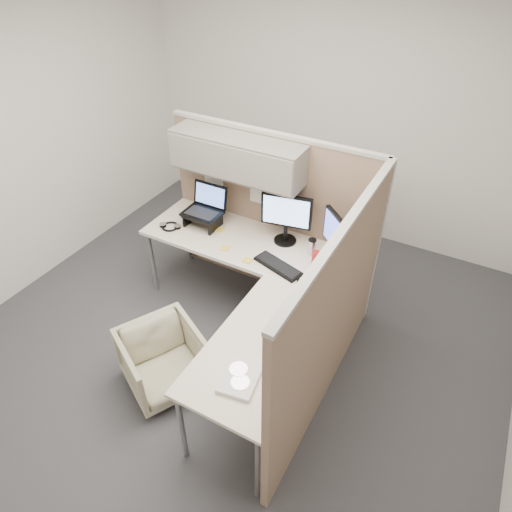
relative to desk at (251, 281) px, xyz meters
The scene contains 19 objects.
ground 0.71m from the desk, 134.71° to the right, with size 4.50×4.50×0.00m, color #37363B.
partition_back 0.88m from the desk, 115.90° to the left, with size 2.00×0.36×1.63m.
partition_right 0.81m from the desk, 13.96° to the right, with size 0.07×2.03×1.63m.
desk is the anchor object (origin of this frame).
office_chair 0.92m from the desk, 116.97° to the right, with size 0.58×0.54×0.59m, color beige.
monitor_left 0.66m from the desk, 87.84° to the left, with size 0.44×0.20×0.47m.
monitor_right 0.77m from the desk, 40.41° to the left, with size 0.35×0.33×0.47m.
laptop_station 0.91m from the desk, 148.41° to the left, with size 0.35×0.30×0.37m.
keyboard 0.26m from the desk, 58.11° to the left, with size 0.43×0.14×0.02m, color black.
mouse 0.41m from the desk, 17.32° to the left, with size 0.09×0.06×0.03m, color black.
travel_mug 0.61m from the desk, 59.75° to the left, with size 0.07×0.07×0.15m.
soda_can_green 0.63m from the desk, 17.56° to the left, with size 0.07×0.07×0.12m, color #1E3FA5.
soda_can_silver 0.57m from the desk, 46.95° to the left, with size 0.07×0.07×0.12m, color #B21E1E.
sticky_note_b 0.22m from the desk, 127.96° to the left, with size 0.08×0.08×0.01m, color gold.
sticky_note_c 0.73m from the desk, 142.60° to the left, with size 0.08×0.08×0.01m, color gold.
sticky_note_a 0.45m from the desk, 149.71° to the left, with size 0.08×0.08×0.01m, color gold.
headphones 1.04m from the desk, 165.71° to the left, with size 0.20×0.20×0.03m.
paper_stack 1.01m from the desk, 64.71° to the right, with size 0.27×0.32×0.03m.
desk_clock 0.71m from the desk, 43.54° to the right, with size 0.05×0.09×0.08m.
Camera 1 is at (1.51, -2.31, 3.10)m, focal length 32.00 mm.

